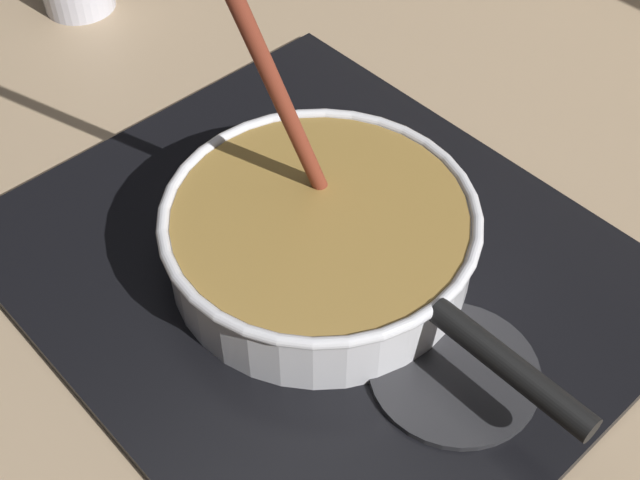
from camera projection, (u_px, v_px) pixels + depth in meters
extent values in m
cube|color=#9E8466|center=(223.00, 339.00, 0.77)|extent=(2.40, 1.60, 0.04)
cube|color=black|center=(320.00, 268.00, 0.80)|extent=(0.56, 0.48, 0.01)
torus|color=#592D0C|center=(320.00, 261.00, 0.79)|extent=(0.20, 0.20, 0.01)
cylinder|color=#262628|center=(454.00, 372.00, 0.71)|extent=(0.14, 0.14, 0.01)
cylinder|color=silver|center=(320.00, 240.00, 0.77)|extent=(0.27, 0.27, 0.07)
cylinder|color=olive|center=(320.00, 237.00, 0.77)|extent=(0.26, 0.26, 0.06)
torus|color=silver|center=(320.00, 215.00, 0.74)|extent=(0.28, 0.28, 0.01)
cylinder|color=black|center=(510.00, 367.00, 0.64)|extent=(0.15, 0.02, 0.02)
cylinder|color=beige|center=(328.00, 230.00, 0.75)|extent=(0.03, 0.03, 0.01)
cylinder|color=#EDD88C|center=(412.00, 204.00, 0.77)|extent=(0.03, 0.03, 0.01)
cylinder|color=#EDD88C|center=(290.00, 179.00, 0.79)|extent=(0.03, 0.03, 0.01)
cylinder|color=beige|center=(327.00, 292.00, 0.70)|extent=(0.03, 0.03, 0.01)
cylinder|color=beige|center=(278.00, 246.00, 0.73)|extent=(0.03, 0.03, 0.01)
cylinder|color=#EDD88C|center=(292.00, 145.00, 0.82)|extent=(0.03, 0.03, 0.01)
cylinder|color=maroon|center=(277.00, 91.00, 0.67)|extent=(0.05, 0.09, 0.27)
cube|color=brown|center=(325.00, 196.00, 0.78)|extent=(0.04, 0.05, 0.01)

